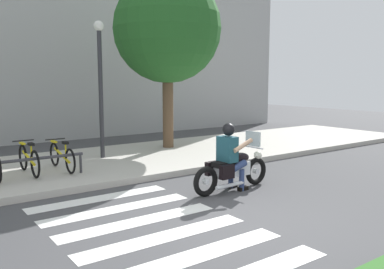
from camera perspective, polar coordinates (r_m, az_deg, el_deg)
name	(u,v)px	position (r m, az deg, el deg)	size (l,w,h in m)	color
ground_plane	(215,223)	(6.73, 3.21, -12.34)	(48.00, 48.00, 0.00)	#424244
sidewalk	(91,165)	(11.08, -14.03, -4.13)	(24.00, 4.40, 0.15)	#B7B2A8
crosswalk_stripe_1	(198,255)	(5.61, 0.78, -16.54)	(2.80, 0.40, 0.01)	white
crosswalk_stripe_2	(165,236)	(6.21, -3.77, -14.05)	(2.80, 0.40, 0.01)	white
crosswalk_stripe_3	(139,221)	(6.86, -7.41, -11.95)	(2.80, 0.40, 0.01)	white
crosswalk_stripe_4	(118,209)	(7.54, -10.36, -10.19)	(2.80, 0.40, 0.01)	white
crosswalk_stripe_5	(100,198)	(8.24, -12.80, -8.70)	(2.80, 0.40, 0.01)	white
motorcycle	(233,169)	(8.56, 5.73, -4.83)	(2.08, 0.65, 1.20)	black
rider	(230,152)	(8.44, 5.36, -2.51)	(0.64, 0.56, 1.42)	#1E4C59
bicycle_2	(29,159)	(10.02, -21.90, -3.25)	(0.48, 1.61, 0.76)	black
bicycle_3	(62,156)	(10.22, -17.77, -2.92)	(0.48, 1.69, 0.72)	black
bike_rack	(17,163)	(9.39, -23.34, -3.65)	(2.88, 0.07, 0.49)	#333338
street_lamp	(100,77)	(11.42, -12.72, 7.87)	(0.28, 0.28, 3.86)	#2D2D33
tree_near_rack	(167,29)	(13.01, -3.47, 14.49)	(3.35, 3.35, 5.54)	brown
building_backdrop	(27,39)	(16.36, -22.14, 12.35)	(24.00, 1.20, 7.57)	#A3A3A3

